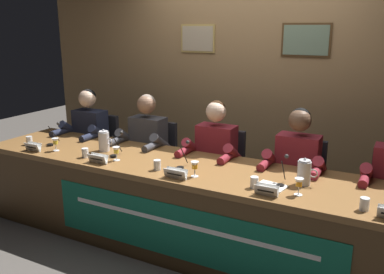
{
  "coord_description": "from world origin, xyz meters",
  "views": [
    {
      "loc": [
        1.55,
        -2.93,
        1.89
      ],
      "look_at": [
        0.0,
        0.0,
        1.01
      ],
      "focal_mm": 38.53,
      "sensor_mm": 36.0,
      "label": 1
    }
  ],
  "objects": [
    {
      "name": "panelist_right",
      "position": [
        0.77,
        0.41,
        0.72
      ],
      "size": [
        0.51,
        0.48,
        1.24
      ],
      "color": "black",
      "rests_on": "ground_plane"
    },
    {
      "name": "water_cup_right",
      "position": [
        0.64,
        -0.23,
        0.79
      ],
      "size": [
        0.06,
        0.06,
        0.08
      ],
      "color": "silver",
      "rests_on": "conference_table"
    },
    {
      "name": "nameplate_left",
      "position": [
        -0.75,
        -0.32,
        0.8
      ],
      "size": [
        0.19,
        0.06,
        0.08
      ],
      "color": "white",
      "rests_on": "conference_table"
    },
    {
      "name": "wall_back_panelled",
      "position": [
        0.0,
        1.34,
        1.3
      ],
      "size": [
        5.37,
        0.14,
        2.6
      ],
      "color": "#937047",
      "rests_on": "ground_plane"
    },
    {
      "name": "nameplate_center",
      "position": [
        0.03,
        -0.33,
        0.8
      ],
      "size": [
        0.19,
        0.06,
        0.08
      ],
      "color": "white",
      "rests_on": "conference_table"
    },
    {
      "name": "water_cup_center",
      "position": [
        -0.2,
        -0.23,
        0.79
      ],
      "size": [
        0.06,
        0.06,
        0.08
      ],
      "color": "silver",
      "rests_on": "conference_table"
    },
    {
      "name": "juice_glass_left",
      "position": [
        -0.65,
        -0.19,
        0.84
      ],
      "size": [
        0.06,
        0.06,
        0.12
      ],
      "color": "white",
      "rests_on": "conference_table"
    },
    {
      "name": "panelist_center",
      "position": [
        0.0,
        0.41,
        0.72
      ],
      "size": [
        0.51,
        0.48,
        1.24
      ],
      "color": "black",
      "rests_on": "ground_plane"
    },
    {
      "name": "water_pitcher_left_side",
      "position": [
        -0.94,
        -0.01,
        0.85
      ],
      "size": [
        0.15,
        0.1,
        0.21
      ],
      "color": "silver",
      "rests_on": "conference_table"
    },
    {
      "name": "conference_table",
      "position": [
        0.0,
        -0.12,
        0.53
      ],
      "size": [
        4.17,
        0.86,
        0.76
      ],
      "color": "brown",
      "rests_on": "ground_plane"
    },
    {
      "name": "chair_far_left",
      "position": [
        -1.55,
        0.61,
        0.44
      ],
      "size": [
        0.44,
        0.44,
        0.91
      ],
      "color": "black",
      "rests_on": "ground_plane"
    },
    {
      "name": "microphone_left",
      "position": [
        -0.73,
        -0.09,
        0.83
      ],
      "size": [
        0.06,
        0.17,
        0.22
      ],
      "color": "black",
      "rests_on": "conference_table"
    },
    {
      "name": "water_cup_far_right",
      "position": [
        1.39,
        -0.26,
        0.79
      ],
      "size": [
        0.06,
        0.06,
        0.08
      ],
      "color": "silver",
      "rests_on": "conference_table"
    },
    {
      "name": "nameplate_far_left",
      "position": [
        -1.53,
        -0.33,
        0.8
      ],
      "size": [
        0.18,
        0.06,
        0.08
      ],
      "color": "white",
      "rests_on": "conference_table"
    },
    {
      "name": "chair_left",
      "position": [
        -0.77,
        0.61,
        0.44
      ],
      "size": [
        0.44,
        0.44,
        0.91
      ],
      "color": "black",
      "rests_on": "ground_plane"
    },
    {
      "name": "microphone_right",
      "position": [
        0.8,
        -0.09,
        0.83
      ],
      "size": [
        0.06,
        0.17,
        0.22
      ],
      "color": "black",
      "rests_on": "conference_table"
    },
    {
      "name": "water_cup_left",
      "position": [
        -0.95,
        -0.25,
        0.79
      ],
      "size": [
        0.06,
        0.06,
        0.08
      ],
      "color": "silver",
      "rests_on": "conference_table"
    },
    {
      "name": "juice_glass_far_left",
      "position": [
        -1.34,
        -0.22,
        0.84
      ],
      "size": [
        0.06,
        0.06,
        0.12
      ],
      "color": "white",
      "rests_on": "conference_table"
    },
    {
      "name": "juice_glass_center",
      "position": [
        0.14,
        -0.23,
        0.84
      ],
      "size": [
        0.06,
        0.06,
        0.12
      ],
      "color": "white",
      "rests_on": "conference_table"
    },
    {
      "name": "water_cup_far_left",
      "position": [
        -1.73,
        -0.19,
        0.79
      ],
      "size": [
        0.06,
        0.06,
        0.08
      ],
      "color": "silver",
      "rests_on": "conference_table"
    },
    {
      "name": "microphone_center",
      "position": [
        -0.04,
        -0.09,
        0.83
      ],
      "size": [
        0.06,
        0.17,
        0.22
      ],
      "color": "black",
      "rests_on": "conference_table"
    },
    {
      "name": "nameplate_right",
      "position": [
        0.76,
        -0.33,
        0.8
      ],
      "size": [
        0.17,
        0.06,
        0.08
      ],
      "color": "white",
      "rests_on": "conference_table"
    },
    {
      "name": "ground_plane",
      "position": [
        0.0,
        0.0,
        0.0
      ],
      "size": [
        12.0,
        12.0,
        0.0
      ],
      "primitive_type": "plane",
      "color": "#4C4742"
    },
    {
      "name": "document_stack_right",
      "position": [
        0.74,
        -0.16,
        0.76
      ],
      "size": [
        0.23,
        0.18,
        0.01
      ],
      "color": "white",
      "rests_on": "conference_table"
    },
    {
      "name": "water_pitcher_right_side",
      "position": [
        0.94,
        -0.0,
        0.85
      ],
      "size": [
        0.15,
        0.1,
        0.21
      ],
      "color": "silver",
      "rests_on": "conference_table"
    },
    {
      "name": "panelist_far_left",
      "position": [
        -1.55,
        0.41,
        0.72
      ],
      "size": [
        0.51,
        0.48,
        1.24
      ],
      "color": "black",
      "rests_on": "ground_plane"
    },
    {
      "name": "panelist_left",
      "position": [
        -0.77,
        0.41,
        0.72
      ],
      "size": [
        0.51,
        0.48,
        1.24
      ],
      "color": "black",
      "rests_on": "ground_plane"
    },
    {
      "name": "microphone_far_left",
      "position": [
        -1.52,
        -0.09,
        0.83
      ],
      "size": [
        0.06,
        0.17,
        0.22
      ],
      "color": "black",
      "rests_on": "conference_table"
    },
    {
      "name": "juice_glass_right",
      "position": [
        0.95,
        -0.22,
        0.84
      ],
      "size": [
        0.06,
        0.06,
        0.12
      ],
      "color": "white",
      "rests_on": "conference_table"
    },
    {
      "name": "chair_right",
      "position": [
        0.77,
        0.61,
        0.44
      ],
      "size": [
        0.44,
        0.44,
        0.91
      ],
      "color": "black",
      "rests_on": "ground_plane"
    },
    {
      "name": "chair_center",
      "position": [
        0.0,
        0.61,
        0.44
      ],
      "size": [
        0.44,
        0.44,
        0.91
      ],
      "color": "black",
      "rests_on": "ground_plane"
    }
  ]
}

